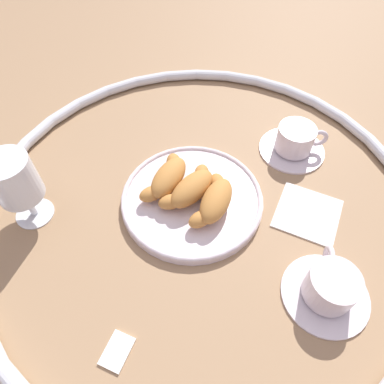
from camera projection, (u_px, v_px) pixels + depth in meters
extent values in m
plane|color=#997551|center=(200.00, 202.00, 0.64)|extent=(2.20, 2.20, 0.00)
torus|color=silver|center=(200.00, 199.00, 0.64)|extent=(0.81, 0.81, 0.02)
cylinder|color=silver|center=(192.00, 199.00, 0.64)|extent=(0.26, 0.26, 0.01)
torus|color=silver|center=(192.00, 197.00, 0.63)|extent=(0.26, 0.26, 0.01)
ellipsoid|color=#BC7A38|center=(217.00, 200.00, 0.60)|extent=(0.11, 0.08, 0.04)
ellipsoid|color=#BC7A38|center=(218.00, 183.00, 0.63)|extent=(0.05, 0.05, 0.03)
ellipsoid|color=#BC7A38|center=(200.00, 219.00, 0.58)|extent=(0.05, 0.04, 0.03)
ellipsoid|color=#BC7A38|center=(192.00, 189.00, 0.61)|extent=(0.10, 0.05, 0.04)
ellipsoid|color=#BC7A38|center=(202.00, 174.00, 0.65)|extent=(0.05, 0.05, 0.03)
ellipsoid|color=#BC7A38|center=(171.00, 202.00, 0.61)|extent=(0.05, 0.05, 0.03)
ellipsoid|color=#BC7A38|center=(169.00, 177.00, 0.63)|extent=(0.11, 0.08, 0.04)
ellipsoid|color=#BC7A38|center=(174.00, 163.00, 0.66)|extent=(0.05, 0.05, 0.03)
ellipsoid|color=#BC7A38|center=(151.00, 194.00, 0.62)|extent=(0.05, 0.04, 0.03)
cylinder|color=silver|center=(292.00, 149.00, 0.72)|extent=(0.14, 0.14, 0.01)
cylinder|color=silver|center=(295.00, 138.00, 0.70)|extent=(0.08, 0.08, 0.05)
cylinder|color=brown|center=(298.00, 130.00, 0.68)|extent=(0.07, 0.07, 0.01)
torus|color=silver|center=(318.00, 138.00, 0.70)|extent=(0.03, 0.04, 0.04)
cylinder|color=silver|center=(325.00, 294.00, 0.53)|extent=(0.14, 0.14, 0.01)
cylinder|color=silver|center=(332.00, 286.00, 0.51)|extent=(0.08, 0.08, 0.05)
cylinder|color=brown|center=(336.00, 280.00, 0.49)|extent=(0.07, 0.07, 0.01)
torus|color=silver|center=(329.00, 258.00, 0.53)|extent=(0.04, 0.03, 0.04)
cylinder|color=white|center=(35.00, 213.00, 0.63)|extent=(0.07, 0.07, 0.01)
cylinder|color=white|center=(29.00, 203.00, 0.60)|extent=(0.01, 0.01, 0.05)
cylinder|color=white|center=(13.00, 179.00, 0.55)|extent=(0.08, 0.08, 0.08)
cylinder|color=#E0CC4C|center=(14.00, 180.00, 0.55)|extent=(0.07, 0.07, 0.07)
cube|color=white|center=(117.00, 351.00, 0.48)|extent=(0.06, 0.05, 0.01)
cube|color=silver|center=(308.00, 213.00, 0.63)|extent=(0.14, 0.14, 0.01)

